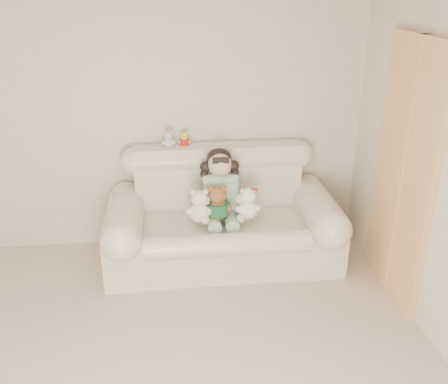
% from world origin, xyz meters
% --- Properties ---
extents(wall_back, '(4.50, 0.00, 4.50)m').
position_xyz_m(wall_back, '(0.00, 2.50, 1.30)').
color(wall_back, '#BFB598').
rests_on(wall_back, ground).
extents(sofa, '(2.10, 0.95, 1.03)m').
position_xyz_m(sofa, '(0.86, 2.00, 0.52)').
color(sofa, beige).
rests_on(sofa, floor).
extents(door_panel, '(0.06, 0.90, 2.10)m').
position_xyz_m(door_panel, '(2.22, 1.40, 1.05)').
color(door_panel, tan).
rests_on(door_panel, floor).
extents(seated_child, '(0.40, 0.49, 0.66)m').
position_xyz_m(seated_child, '(0.84, 2.08, 0.75)').
color(seated_child, '#377B3C').
rests_on(seated_child, sofa).
extents(brown_teddy, '(0.25, 0.19, 0.38)m').
position_xyz_m(brown_teddy, '(0.80, 1.88, 0.69)').
color(brown_teddy, brown).
rests_on(brown_teddy, sofa).
extents(white_cat, '(0.27, 0.24, 0.35)m').
position_xyz_m(white_cat, '(1.06, 1.86, 0.68)').
color(white_cat, white).
rests_on(white_cat, sofa).
extents(cream_teddy, '(0.23, 0.18, 0.36)m').
position_xyz_m(cream_teddy, '(0.64, 1.85, 0.68)').
color(cream_teddy, white).
rests_on(cream_teddy, sofa).
extents(yellow_mini_bear, '(0.13, 0.12, 0.17)m').
position_xyz_m(yellow_mini_bear, '(0.55, 2.39, 1.10)').
color(yellow_mini_bear, gold).
rests_on(yellow_mini_bear, sofa).
extents(grey_mini_plush, '(0.16, 0.14, 0.20)m').
position_xyz_m(grey_mini_plush, '(0.40, 2.36, 1.11)').
color(grey_mini_plush, silver).
rests_on(grey_mini_plush, sofa).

